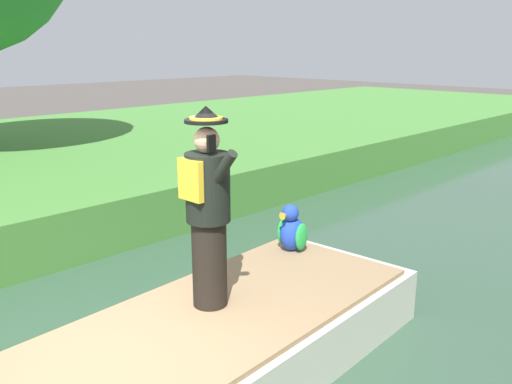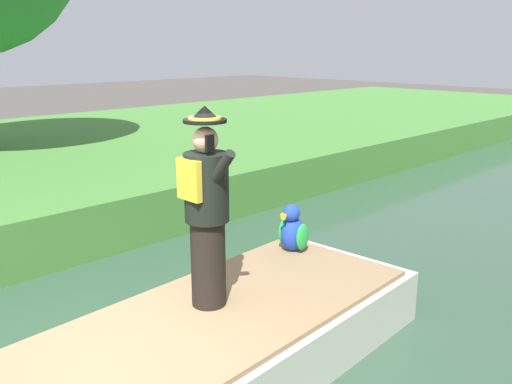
{
  "view_description": "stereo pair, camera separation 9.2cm",
  "coord_description": "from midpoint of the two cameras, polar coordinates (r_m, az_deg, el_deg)",
  "views": [
    {
      "loc": [
        3.43,
        -1.88,
        3.05
      ],
      "look_at": [
        -0.36,
        1.97,
        1.61
      ],
      "focal_mm": 38.49,
      "sensor_mm": 36.0,
      "label": 1
    },
    {
      "loc": [
        3.49,
        -1.82,
        3.05
      ],
      "look_at": [
        -0.36,
        1.97,
        1.61
      ],
      "focal_mm": 38.49,
      "sensor_mm": 36.0,
      "label": 2
    }
  ],
  "objects": [
    {
      "name": "person_pirate",
      "position": [
        4.92,
        -5.54,
        -1.85
      ],
      "size": [
        0.61,
        0.42,
        1.85
      ],
      "rotation": [
        0.0,
        0.0,
        0.15
      ],
      "color": "black",
      "rests_on": "boat"
    },
    {
      "name": "parrot_plush",
      "position": [
        6.46,
        3.35,
        -4.01
      ],
      "size": [
        0.36,
        0.35,
        0.57
      ],
      "color": "blue",
      "rests_on": "boat"
    },
    {
      "name": "boat",
      "position": [
        5.32,
        -3.73,
        -15.0
      ],
      "size": [
        2.04,
        4.3,
        0.61
      ],
      "color": "silver",
      "rests_on": "canal_water"
    }
  ]
}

